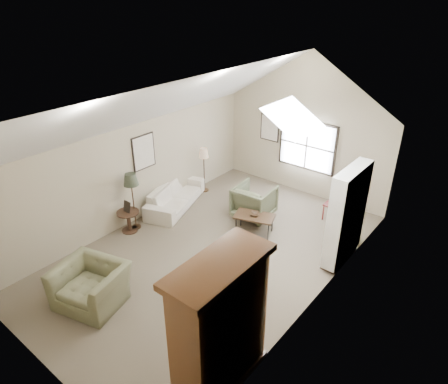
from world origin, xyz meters
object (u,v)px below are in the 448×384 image
Objects in this scene: armoire at (220,325)px; armchair_near at (91,285)px; side_table at (129,221)px; armchair_far at (254,201)px; sofa at (175,196)px; coffee_table at (254,224)px; side_chair at (334,201)px.

armchair_near is at bearing -175.48° from armoire.
armoire is 4.06× the size of side_table.
armchair_far is 1.78× the size of side_table.
coffee_table is (2.44, 0.27, -0.08)m from sofa.
side_table is at bearing -134.62° from side_chair.
armchair_far reaches higher than side_table.
armoire reaches higher than sofa.
side_table is at bearing 109.81° from armchair_near.
armchair_near is 4.58m from armchair_far.
sofa is at bearing -173.76° from coffee_table.
coffee_table is at bearing -103.12° from sofa.
side_chair is (-0.73, 5.47, -0.57)m from armoire.
armchair_far reaches higher than sofa.
coffee_table is at bearing 120.27° from armchair_far.
armchair_far is at bearing 125.54° from coffee_table.
side_chair reaches higher than armchair_near.
armchair_far reaches higher than armchair_near.
armoire is at bearing -62.17° from coffee_table.
armchair_far is 1.02× the size of coffee_table.
armchair_near is at bearing 77.75° from armchair_far.
side_table is 5.17m from side_chair.
coffee_table is at bearing 37.45° from side_table.
side_table is (-4.38, 1.82, -0.83)m from armoire.
sofa is at bearing 96.32° from armchair_near.
side_chair is (1.67, 1.15, 0.09)m from armchair_far.
side_table is at bearing -142.55° from coffee_table.
armchair_far is (-2.40, 4.32, -0.66)m from armoire.
armoire is 2.07× the size of side_chair.
armoire is at bearing -147.31° from sofa.
side_chair is (3.65, 2.05, 0.21)m from sofa.
side_chair reaches higher than side_table.
armchair_far is at bearing -145.08° from side_chair.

